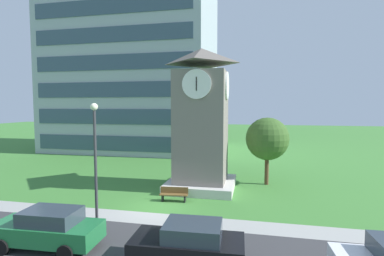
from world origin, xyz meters
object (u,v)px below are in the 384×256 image
at_px(park_bench, 174,194).
at_px(street_lamp, 95,152).
at_px(clock_tower, 201,127).
at_px(parked_car_green, 48,228).
at_px(parked_car_black, 189,244).
at_px(tree_streetside, 267,139).

bearing_deg(park_bench, street_lamp, -119.38).
relative_size(clock_tower, park_bench, 5.55).
bearing_deg(parked_car_green, parked_car_black, -1.26).
distance_m(tree_streetside, parked_car_black, 13.22).
bearing_deg(street_lamp, clock_tower, 64.18).
height_order(clock_tower, tree_streetside, clock_tower).
xyz_separation_m(clock_tower, park_bench, (-1.20, -3.25, -4.08)).
relative_size(clock_tower, tree_streetside, 1.96).
distance_m(street_lamp, parked_car_black, 6.48).
height_order(park_bench, parked_car_green, parked_car_green).
height_order(street_lamp, parked_car_black, street_lamp).
bearing_deg(clock_tower, street_lamp, -115.82).
height_order(street_lamp, parked_car_green, street_lamp).
bearing_deg(parked_car_black, clock_tower, 97.50).
height_order(street_lamp, tree_streetside, street_lamp).
distance_m(clock_tower, parked_car_black, 11.12).
relative_size(tree_streetside, parked_car_green, 1.11).
height_order(clock_tower, park_bench, clock_tower).
xyz_separation_m(park_bench, parked_car_green, (-3.64, -7.02, 0.40)).
bearing_deg(clock_tower, park_bench, -110.22).
xyz_separation_m(clock_tower, parked_car_black, (1.37, -10.40, -3.69)).
bearing_deg(park_bench, clock_tower, 69.78).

